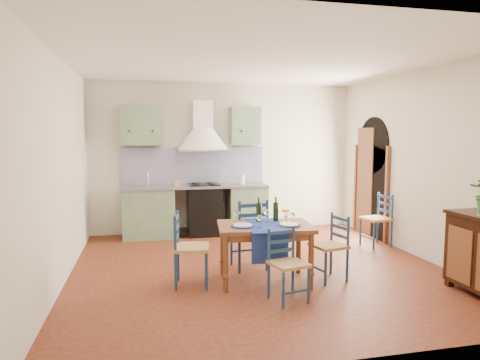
% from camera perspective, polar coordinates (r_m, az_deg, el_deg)
% --- Properties ---
extents(floor, '(5.00, 5.00, 0.00)m').
position_cam_1_polar(floor, '(6.02, 2.49, -11.68)').
color(floor, '#4B1810').
rests_on(floor, ground).
extents(back_wall, '(5.00, 0.96, 2.80)m').
position_cam_1_polar(back_wall, '(7.93, -5.07, 0.35)').
color(back_wall, beige).
rests_on(back_wall, ground).
extents(right_wall, '(0.26, 5.00, 2.80)m').
position_cam_1_polar(right_wall, '(7.07, 21.85, 1.59)').
color(right_wall, beige).
rests_on(right_wall, ground).
extents(left_wall, '(0.04, 5.00, 2.80)m').
position_cam_1_polar(left_wall, '(5.64, -22.78, 1.18)').
color(left_wall, beige).
rests_on(left_wall, ground).
extents(ceiling, '(5.00, 5.00, 0.01)m').
position_cam_1_polar(ceiling, '(5.82, 2.62, 15.67)').
color(ceiling, white).
rests_on(ceiling, back_wall).
extents(dining_table, '(1.23, 0.95, 1.04)m').
position_cam_1_polar(dining_table, '(5.32, 3.37, -6.85)').
color(dining_table, brown).
rests_on(dining_table, ground).
extents(chair_near, '(0.44, 0.44, 0.79)m').
position_cam_1_polar(chair_near, '(4.84, 6.30, -11.06)').
color(chair_near, navy).
rests_on(chair_near, ground).
extents(chair_far, '(0.49, 0.49, 0.97)m').
position_cam_1_polar(chair_far, '(5.88, 1.29, -7.03)').
color(chair_far, navy).
rests_on(chair_far, ground).
extents(chair_left, '(0.48, 0.48, 0.90)m').
position_cam_1_polar(chair_left, '(5.28, -6.84, -9.03)').
color(chair_left, navy).
rests_on(chair_left, ground).
extents(chair_right, '(0.46, 0.46, 0.83)m').
position_cam_1_polar(chair_right, '(5.60, 11.99, -8.62)').
color(chair_right, navy).
rests_on(chair_right, ground).
extents(chair_spare, '(0.46, 0.46, 0.87)m').
position_cam_1_polar(chair_spare, '(7.42, 17.89, -4.99)').
color(chair_spare, navy).
rests_on(chair_spare, ground).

